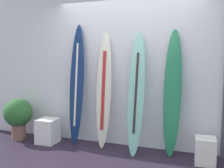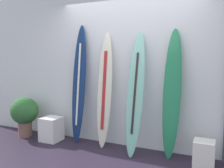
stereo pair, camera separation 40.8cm
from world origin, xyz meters
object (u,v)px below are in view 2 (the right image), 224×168
surfboard_emerald (172,94)px  display_block_center (204,154)px  potted_plant (25,113)px  display_block_left (51,129)px  surfboard_navy (79,85)px  surfboard_ivory (105,90)px  surfboard_seafoam (135,93)px

surfboard_emerald → display_block_center: (0.50, -0.20, -0.79)m
display_block_center → potted_plant: bearing=179.8°
surfboard_emerald → display_block_left: 2.30m
surfboard_navy → display_block_center: bearing=-5.4°
surfboard_navy → surfboard_ivory: (0.52, -0.01, -0.06)m
surfboard_ivory → surfboard_seafoam: surfboard_seafoam is taller
display_block_left → potted_plant: size_ratio=0.56×
surfboard_navy → potted_plant: size_ratio=2.73×
surfboard_seafoam → display_block_left: size_ratio=4.51×
surfboard_navy → display_block_center: (2.16, -0.20, -0.85)m
surfboard_navy → surfboard_emerald: (1.65, -0.01, -0.05)m
potted_plant → display_block_left: bearing=1.3°
display_block_left → potted_plant: 0.68m
surfboard_navy → display_block_left: size_ratio=4.87×
surfboard_emerald → display_block_center: surfboard_emerald is taller
surfboard_navy → display_block_left: 0.98m
surfboard_seafoam → surfboard_emerald: 0.56m
surfboard_emerald → surfboard_ivory: bearing=-179.9°
surfboard_ivory → display_block_left: bearing=-170.6°
surfboard_ivory → display_block_center: bearing=-6.8°
display_block_center → potted_plant: (-3.29, 0.01, 0.27)m
display_block_center → potted_plant: size_ratio=0.50×
display_block_center → surfboard_seafoam: bearing=174.3°
surfboard_seafoam → display_block_center: 1.32m
surfboard_ivory → potted_plant: 1.73m
surfboard_seafoam → display_block_left: bearing=-177.2°
surfboard_navy → display_block_left: bearing=-160.6°
surfboard_navy → surfboard_seafoam: surfboard_navy is taller
surfboard_navy → potted_plant: bearing=-170.4°
surfboard_ivory → surfboard_seafoam: (0.59, -0.09, 0.00)m
surfboard_emerald → display_block_left: bearing=-175.5°
surfboard_seafoam → potted_plant: size_ratio=2.54×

